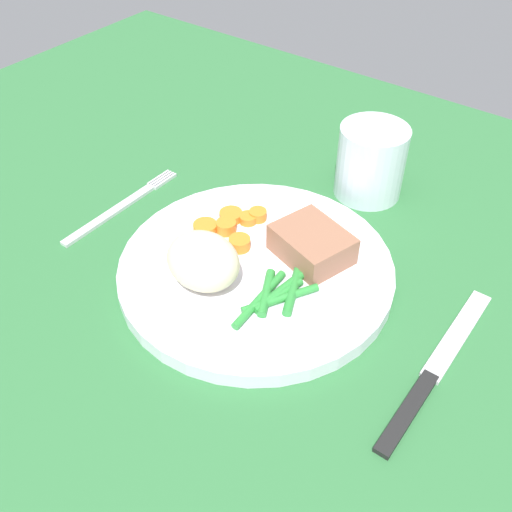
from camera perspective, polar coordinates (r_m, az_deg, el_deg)
The scene contains 9 objects.
dining_table at distance 59.69cm, azimuth 0.12°, elevation -1.90°, with size 120.00×90.00×2.00cm.
dinner_plate at distance 57.69cm, azimuth 0.00°, elevation -1.33°, with size 26.76×26.76×1.60cm, color white.
meat_portion at distance 57.34cm, azimuth 5.42°, elevation 1.15°, with size 7.13×5.72×2.90cm, color #936047.
mashed_potatoes at distance 53.85cm, azimuth -5.13°, elevation -0.49°, with size 7.12×5.95×5.12cm, color beige.
carrot_slices at distance 60.85cm, azimuth -2.29°, elevation 2.99°, with size 6.81×7.38×1.21cm.
green_beans at distance 53.80cm, azimuth 2.20°, elevation -3.55°, with size 5.27×10.83×0.86cm.
fork at distance 68.17cm, azimuth -12.87°, elevation 4.69°, with size 1.44×16.60×0.40cm.
knife at distance 52.58cm, azimuth 16.90°, elevation -10.46°, with size 1.70×20.50×0.64cm.
water_glass at distance 68.23cm, azimuth 10.98°, elevation 8.57°, with size 7.65×7.65×8.27cm.
Camera 1 is at (25.63, -34.51, 42.41)cm, focal length 41.40 mm.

